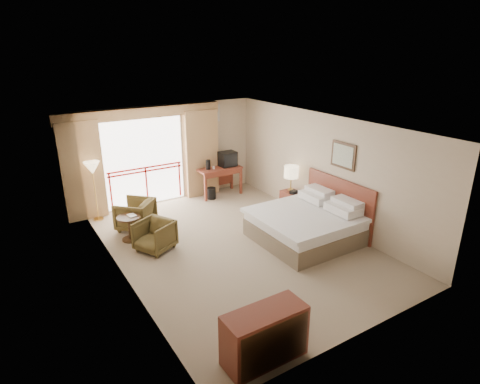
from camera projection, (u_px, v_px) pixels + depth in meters
floor at (237, 245)px, 8.94m from camera, size 7.00×7.00×0.00m
ceiling at (236, 125)px, 8.01m from camera, size 7.00×7.00×0.00m
wall_back at (171, 153)px, 11.26m from camera, size 5.00×0.00×5.00m
wall_front at (365, 258)px, 5.69m from camera, size 5.00×0.00×5.00m
wall_left at (118, 213)px, 7.23m from camera, size 0.00×7.00×7.00m
wall_right at (324, 170)px, 9.72m from camera, size 0.00×7.00×7.00m
balcony_door at (145, 162)px, 10.90m from camera, size 2.40×0.00×2.40m
balcony_railing at (146, 176)px, 11.01m from camera, size 2.09×0.03×1.02m
curtain_left at (82, 171)px, 9.95m from camera, size 1.00×0.26×2.50m
curtain_right at (201, 153)px, 11.60m from camera, size 1.00×0.26×2.50m
valance at (142, 113)px, 10.35m from camera, size 4.40×0.22×0.28m
hvac_vent at (212, 113)px, 11.54m from camera, size 0.50×0.04×0.50m
bed at (307, 224)px, 9.08m from camera, size 2.13×2.06×0.97m
headboard at (338, 205)px, 9.46m from camera, size 0.06×2.10×1.30m
framed_art at (343, 155)px, 9.05m from camera, size 0.04×0.72×0.60m
nightstand at (291, 202)px, 10.58m from camera, size 0.43×0.51×0.60m
table_lamp at (291, 172)px, 10.34m from camera, size 0.37×0.37×0.66m
phone at (294, 192)px, 10.32m from camera, size 0.22×0.19×0.08m
desk at (218, 173)px, 11.79m from camera, size 1.29×0.62×0.84m
tv at (228, 159)px, 11.75m from camera, size 0.48×0.38×0.44m
coffee_maker at (208, 165)px, 11.46m from camera, size 0.16×0.16×0.28m
cup at (214, 168)px, 11.53m from camera, size 0.06×0.06×0.09m
wastebasket at (211, 193)px, 11.59m from camera, size 0.27×0.27×0.33m
armchair_far at (137, 228)px, 9.76m from camera, size 1.12×1.12×0.73m
armchair_near at (156, 249)px, 8.75m from camera, size 0.98×0.97×0.67m
side_table at (129, 224)px, 9.04m from camera, size 0.53×0.53×0.58m
book at (128, 217)px, 8.98m from camera, size 0.18×0.23×0.02m
floor_lamp at (92, 170)px, 9.81m from camera, size 0.39×0.39×1.53m
dresser at (265, 336)px, 5.57m from camera, size 1.20×0.51×0.80m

